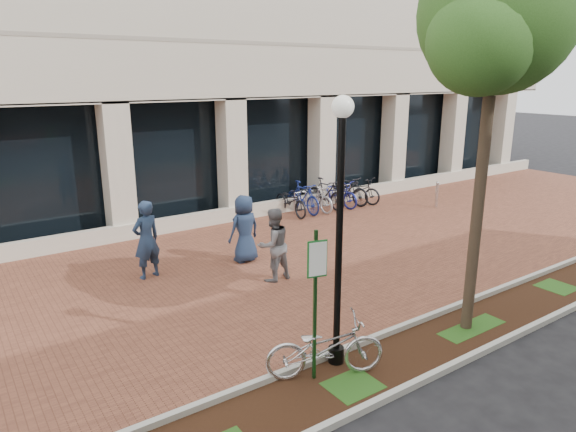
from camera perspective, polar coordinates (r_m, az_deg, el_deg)
ground at (r=13.66m, az=-3.43°, el=-5.97°), size 120.00×120.00×0.00m
brick_plaza at (r=13.66m, az=-3.43°, el=-5.95°), size 40.00×9.00×0.01m
planting_strip at (r=9.99m, az=13.05°, el=-14.88°), size 40.00×1.50×0.01m
curb_plaza_side at (r=10.41m, az=9.96°, el=-13.04°), size 40.00×0.12×0.12m
curb_street_side at (r=9.56m, az=16.52°, el=-16.26°), size 40.00×0.12×0.12m
parking_sign at (r=8.35m, az=3.10°, el=-8.00°), size 0.34×0.07×2.64m
lamppost at (r=8.55m, az=5.76°, el=-0.59°), size 0.36×0.36×4.68m
street_tree at (r=10.24m, az=22.18°, el=18.93°), size 3.31×2.76×7.37m
locked_bicycle at (r=8.96m, az=4.14°, el=-14.36°), size 2.16×1.50×1.08m
pedestrian_left at (r=13.28m, az=-15.46°, el=-2.56°), size 0.82×0.63×2.01m
pedestrian_mid at (r=12.67m, az=-1.64°, el=-3.23°), size 0.95×0.76×1.85m
pedestrian_right at (r=14.00m, az=-4.86°, el=-1.42°), size 0.97×0.68×1.87m
bollard at (r=20.61m, az=16.21°, el=2.33°), size 0.12×0.12×1.03m
bike_rack_cluster at (r=19.70m, az=4.25°, el=2.40°), size 4.30×2.13×1.17m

